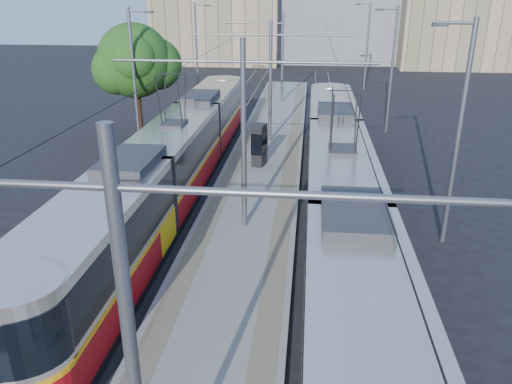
# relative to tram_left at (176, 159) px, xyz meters

# --- Properties ---
(ground) EXTENTS (160.00, 160.00, 0.00)m
(ground) POSITION_rel_tram_left_xyz_m (3.60, -11.64, -1.71)
(ground) COLOR black
(ground) RESTS_ON ground
(platform) EXTENTS (4.00, 50.00, 0.30)m
(platform) POSITION_rel_tram_left_xyz_m (3.60, 5.36, -1.56)
(platform) COLOR gray
(platform) RESTS_ON ground
(tactile_strip_left) EXTENTS (0.70, 50.00, 0.01)m
(tactile_strip_left) POSITION_rel_tram_left_xyz_m (2.15, 5.36, -1.40)
(tactile_strip_left) COLOR gray
(tactile_strip_left) RESTS_ON platform
(tactile_strip_right) EXTENTS (0.70, 50.00, 0.01)m
(tactile_strip_right) POSITION_rel_tram_left_xyz_m (5.05, 5.36, -1.40)
(tactile_strip_right) COLOR gray
(tactile_strip_right) RESTS_ON platform
(rails) EXTENTS (8.71, 70.00, 0.03)m
(rails) POSITION_rel_tram_left_xyz_m (3.60, 5.36, -1.69)
(rails) COLOR gray
(rails) RESTS_ON ground
(tram_left) EXTENTS (2.43, 28.07, 5.50)m
(tram_left) POSITION_rel_tram_left_xyz_m (0.00, 0.00, 0.00)
(tram_left) COLOR black
(tram_left) RESTS_ON ground
(tram_right) EXTENTS (2.43, 29.77, 5.50)m
(tram_right) POSITION_rel_tram_left_xyz_m (7.20, -3.20, 0.15)
(tram_right) COLOR black
(tram_right) RESTS_ON ground
(catenary) EXTENTS (9.20, 70.00, 7.00)m
(catenary) POSITION_rel_tram_left_xyz_m (3.60, 2.52, 2.81)
(catenary) COLOR slate
(catenary) RESTS_ON platform
(street_lamps) EXTENTS (15.18, 38.22, 8.00)m
(street_lamps) POSITION_rel_tram_left_xyz_m (3.60, 9.36, 2.47)
(street_lamps) COLOR slate
(street_lamps) RESTS_ON ground
(shelter) EXTENTS (0.79, 1.08, 2.16)m
(shelter) POSITION_rel_tram_left_xyz_m (3.43, 3.71, -0.28)
(shelter) COLOR black
(shelter) RESTS_ON platform
(tree) EXTENTS (4.91, 4.54, 7.13)m
(tree) POSITION_rel_tram_left_xyz_m (-4.41, 9.06, 3.11)
(tree) COLOR #382314
(tree) RESTS_ON ground
(building_left) EXTENTS (16.32, 12.24, 14.92)m
(building_left) POSITION_rel_tram_left_xyz_m (-6.40, 48.36, 5.76)
(building_left) COLOR tan
(building_left) RESTS_ON ground
(building_right) EXTENTS (14.28, 10.20, 11.86)m
(building_right) POSITION_rel_tram_left_xyz_m (23.60, 46.36, 4.23)
(building_right) COLOR tan
(building_right) RESTS_ON ground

